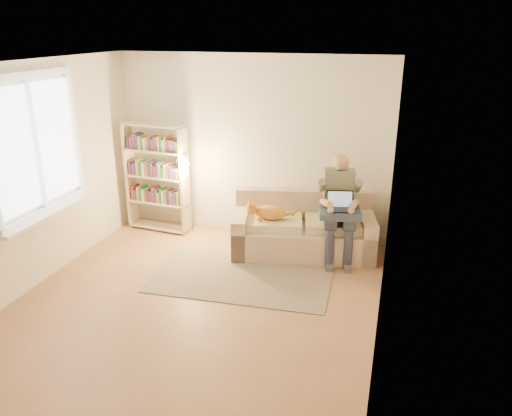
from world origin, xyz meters
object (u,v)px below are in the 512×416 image
(cat, at_px, (269,212))
(bookshelf, at_px, (157,173))
(sofa, at_px, (303,232))
(person, at_px, (339,202))
(laptop, at_px, (339,205))

(cat, height_order, bookshelf, bookshelf)
(sofa, height_order, bookshelf, bookshelf)
(person, bearing_deg, laptop, -94.83)
(bookshelf, bearing_deg, person, 0.84)
(laptop, bearing_deg, sofa, 148.09)
(cat, xyz_separation_m, laptop, (0.91, 0.04, 0.18))
(person, relative_size, laptop, 3.61)
(laptop, distance_m, bookshelf, 2.76)
(sofa, xyz_separation_m, person, (0.47, -0.05, 0.49))
(person, relative_size, cat, 2.23)
(laptop, bearing_deg, cat, 170.33)
(person, xyz_separation_m, cat, (-0.89, -0.16, -0.17))
(cat, bearing_deg, laptop, -9.67)
(person, relative_size, bookshelf, 0.85)
(laptop, bearing_deg, person, 85.17)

